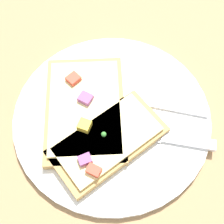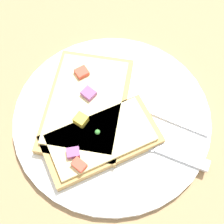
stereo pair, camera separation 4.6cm
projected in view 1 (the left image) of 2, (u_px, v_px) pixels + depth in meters
name	position (u px, v px, depth m)	size (l,w,h in m)	color
ground_plane	(112.00, 119.00, 0.48)	(4.00, 4.00, 0.00)	#9E7A51
plate	(112.00, 117.00, 0.48)	(0.30, 0.30, 0.01)	white
fork	(130.00, 99.00, 0.48)	(0.18, 0.15, 0.01)	silver
knife	(156.00, 136.00, 0.45)	(0.16, 0.15, 0.01)	silver
pizza_slice_main	(85.00, 108.00, 0.47)	(0.21, 0.20, 0.03)	tan
pizza_slice_corner	(108.00, 141.00, 0.44)	(0.08, 0.16, 0.03)	tan
crumb_scatter	(124.00, 107.00, 0.47)	(0.02, 0.04, 0.01)	#9C9545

